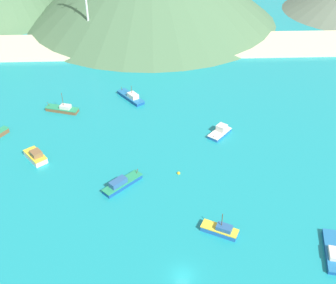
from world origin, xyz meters
name	(u,v)px	position (x,y,z in m)	size (l,w,h in m)	color
ground	(174,169)	(0.00, 30.00, -0.25)	(260.00, 280.00, 0.50)	teal
fishing_boat_0	(334,252)	(27.83, 3.65, 0.62)	(5.21, 10.67, 1.75)	#14478C
fishing_boat_1	(121,183)	(-11.84, 24.10, 0.83)	(8.81, 8.52, 2.28)	#14478C
fishing_boat_2	(36,156)	(-32.69, 34.65, 1.02)	(6.60, 7.21, 2.76)	silver
fishing_boat_4	(220,230)	(7.88, 9.68, 0.83)	(7.49, 5.36, 5.06)	#1E5BA8
fishing_boat_7	(63,109)	(-29.92, 56.84, 0.76)	(9.69, 5.25, 5.92)	brown
fishing_boat_8	(131,97)	(-10.94, 62.99, 0.78)	(8.43, 10.14, 4.59)	#14478C
fishing_boat_9	(220,132)	(12.62, 43.58, 0.84)	(6.85, 7.31, 2.51)	#1E5BA8
buoy_0	(179,173)	(0.92, 27.97, 0.13)	(0.74, 0.74, 0.74)	gold
beach_strip	(164,45)	(0.00, 101.92, 0.60)	(247.00, 22.59, 1.20)	beige
radio_tower	(86,3)	(-26.95, 102.15, 16.59)	(3.25, 2.60, 32.53)	silver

